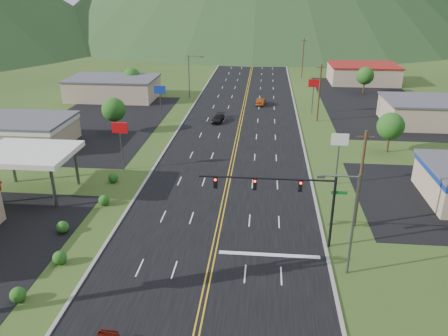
# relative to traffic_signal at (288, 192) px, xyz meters

# --- Properties ---
(traffic_signal) EXTENTS (13.10, 0.43, 7.00)m
(traffic_signal) POSITION_rel_traffic_signal_xyz_m (0.00, 0.00, 0.00)
(traffic_signal) COLOR black
(traffic_signal) RESTS_ON ground
(streetlight_east) EXTENTS (3.28, 0.25, 9.00)m
(streetlight_east) POSITION_rel_traffic_signal_xyz_m (4.70, -4.00, -0.15)
(streetlight_east) COLOR #59595E
(streetlight_east) RESTS_ON ground
(streetlight_west) EXTENTS (3.28, 0.25, 9.00)m
(streetlight_west) POSITION_rel_traffic_signal_xyz_m (-18.16, 56.00, -0.15)
(streetlight_west) COLOR #59595E
(streetlight_west) RESTS_ON ground
(gas_canopy) EXTENTS (10.00, 8.00, 5.30)m
(gas_canopy) POSITION_rel_traffic_signal_xyz_m (-28.48, 8.00, -0.46)
(gas_canopy) COLOR white
(gas_canopy) RESTS_ON ground
(building_west_mid) EXTENTS (14.40, 10.40, 4.10)m
(building_west_mid) POSITION_rel_traffic_signal_xyz_m (-38.48, 24.00, -3.06)
(building_west_mid) COLOR tan
(building_west_mid) RESTS_ON ground
(building_west_far) EXTENTS (18.40, 11.40, 4.50)m
(building_west_far) POSITION_rel_traffic_signal_xyz_m (-34.48, 54.00, -3.07)
(building_west_far) COLOR tan
(building_west_far) RESTS_ON ground
(building_east_mid) EXTENTS (14.40, 11.40, 4.30)m
(building_east_mid) POSITION_rel_traffic_signal_xyz_m (25.52, 41.00, -3.17)
(building_east_mid) COLOR tan
(building_east_mid) RESTS_ON ground
(building_east_far) EXTENTS (16.40, 12.40, 4.50)m
(building_east_far) POSITION_rel_traffic_signal_xyz_m (21.52, 76.00, -3.07)
(building_east_far) COLOR tan
(building_east_far) RESTS_ON ground
(pole_sign_west_a) EXTENTS (2.00, 0.18, 6.40)m
(pole_sign_west_a) POSITION_rel_traffic_signal_xyz_m (-20.48, 16.00, -0.28)
(pole_sign_west_a) COLOR #59595E
(pole_sign_west_a) RESTS_ON ground
(pole_sign_west_b) EXTENTS (2.00, 0.18, 6.40)m
(pole_sign_west_b) POSITION_rel_traffic_signal_xyz_m (-20.48, 38.00, -0.28)
(pole_sign_west_b) COLOR #59595E
(pole_sign_west_b) RESTS_ON ground
(pole_sign_east_a) EXTENTS (2.00, 0.18, 6.40)m
(pole_sign_east_a) POSITION_rel_traffic_signal_xyz_m (6.52, 14.00, -0.28)
(pole_sign_east_a) COLOR #59595E
(pole_sign_east_a) RESTS_ON ground
(pole_sign_east_b) EXTENTS (2.00, 0.18, 6.40)m
(pole_sign_east_b) POSITION_rel_traffic_signal_xyz_m (6.52, 46.00, -0.28)
(pole_sign_east_b) COLOR #59595E
(pole_sign_east_b) RESTS_ON ground
(tree_west_a) EXTENTS (3.84, 3.84, 5.82)m
(tree_west_a) POSITION_rel_traffic_signal_xyz_m (-26.48, 31.00, -1.44)
(tree_west_a) COLOR #382314
(tree_west_a) RESTS_ON ground
(tree_west_b) EXTENTS (3.84, 3.84, 5.82)m
(tree_west_b) POSITION_rel_traffic_signal_xyz_m (-31.48, 58.00, -1.44)
(tree_west_b) COLOR #382314
(tree_west_b) RESTS_ON ground
(tree_east_a) EXTENTS (3.84, 3.84, 5.82)m
(tree_east_a) POSITION_rel_traffic_signal_xyz_m (15.52, 26.00, -1.44)
(tree_east_a) COLOR #382314
(tree_east_a) RESTS_ON ground
(tree_east_b) EXTENTS (3.84, 3.84, 5.82)m
(tree_east_b) POSITION_rel_traffic_signal_xyz_m (19.52, 64.00, -1.44)
(tree_east_b) COLOR #382314
(tree_east_b) RESTS_ON ground
(utility_pole_a) EXTENTS (1.60, 0.28, 10.00)m
(utility_pole_a) POSITION_rel_traffic_signal_xyz_m (7.02, 4.00, -0.20)
(utility_pole_a) COLOR #382314
(utility_pole_a) RESTS_ON ground
(utility_pole_b) EXTENTS (1.60, 0.28, 10.00)m
(utility_pole_b) POSITION_rel_traffic_signal_xyz_m (7.02, 41.00, -0.20)
(utility_pole_b) COLOR #382314
(utility_pole_b) RESTS_ON ground
(utility_pole_c) EXTENTS (1.60, 0.28, 10.00)m
(utility_pole_c) POSITION_rel_traffic_signal_xyz_m (7.02, 81.00, -0.20)
(utility_pole_c) COLOR #382314
(utility_pole_c) RESTS_ON ground
(utility_pole_d) EXTENTS (1.60, 0.28, 10.00)m
(utility_pole_d) POSITION_rel_traffic_signal_xyz_m (7.02, 121.00, -0.20)
(utility_pole_d) COLOR #382314
(utility_pole_d) RESTS_ON ground
(car_dark_mid) EXTENTS (2.38, 4.51, 1.25)m
(car_dark_mid) POSITION_rel_traffic_signal_xyz_m (-10.47, 38.54, -4.71)
(car_dark_mid) COLOR black
(car_dark_mid) RESTS_ON ground
(car_red_far) EXTENTS (1.92, 4.37, 1.40)m
(car_red_far) POSITION_rel_traffic_signal_xyz_m (-3.12, 51.39, -4.63)
(car_red_far) COLOR maroon
(car_red_far) RESTS_ON ground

